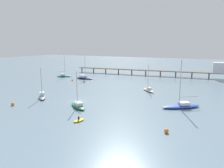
{
  "coord_description": "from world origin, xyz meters",
  "views": [
    {
      "loc": [
        34.06,
        -45.29,
        15.05
      ],
      "look_at": [
        0.0,
        19.44,
        1.5
      ],
      "focal_mm": 34.1,
      "sensor_mm": 36.0,
      "label": 1
    }
  ],
  "objects_px": {
    "mooring_buoy_far": "(13,104)",
    "dinghy_yellow": "(79,120)",
    "mooring_buoy_inner": "(72,80)",
    "sailboat_blue": "(181,105)",
    "sailboat_navy": "(84,77)",
    "sailboat_gray": "(42,96)",
    "sailboat_cream": "(148,89)",
    "sailboat_green": "(78,105)",
    "pier": "(185,69)",
    "mooring_buoy_near": "(166,131)",
    "mooring_buoy_mid": "(84,82)",
    "sailboat_teal": "(64,75)"
  },
  "relations": [
    {
      "from": "pier",
      "to": "mooring_buoy_inner",
      "type": "bearing_deg",
      "value": -141.29
    },
    {
      "from": "pier",
      "to": "mooring_buoy_mid",
      "type": "distance_m",
      "value": 47.55
    },
    {
      "from": "sailboat_gray",
      "to": "dinghy_yellow",
      "type": "bearing_deg",
      "value": -26.86
    },
    {
      "from": "sailboat_blue",
      "to": "pier",
      "type": "bearing_deg",
      "value": 98.31
    },
    {
      "from": "sailboat_blue",
      "to": "dinghy_yellow",
      "type": "bearing_deg",
      "value": -130.92
    },
    {
      "from": "sailboat_teal",
      "to": "mooring_buoy_inner",
      "type": "relative_size",
      "value": 17.26
    },
    {
      "from": "sailboat_navy",
      "to": "sailboat_gray",
      "type": "relative_size",
      "value": 1.19
    },
    {
      "from": "sailboat_teal",
      "to": "pier",
      "type": "bearing_deg",
      "value": 26.25
    },
    {
      "from": "sailboat_navy",
      "to": "dinghy_yellow",
      "type": "bearing_deg",
      "value": -56.08
    },
    {
      "from": "mooring_buoy_near",
      "to": "mooring_buoy_mid",
      "type": "distance_m",
      "value": 53.89
    },
    {
      "from": "dinghy_yellow",
      "to": "mooring_buoy_far",
      "type": "relative_size",
      "value": 3.43
    },
    {
      "from": "mooring_buoy_far",
      "to": "mooring_buoy_mid",
      "type": "bearing_deg",
      "value": 95.31
    },
    {
      "from": "sailboat_green",
      "to": "sailboat_navy",
      "type": "bearing_deg",
      "value": 123.15
    },
    {
      "from": "sailboat_navy",
      "to": "mooring_buoy_far",
      "type": "bearing_deg",
      "value": -78.69
    },
    {
      "from": "sailboat_gray",
      "to": "sailboat_teal",
      "type": "bearing_deg",
      "value": 121.75
    },
    {
      "from": "mooring_buoy_inner",
      "to": "sailboat_cream",
      "type": "bearing_deg",
      "value": -7.81
    },
    {
      "from": "dinghy_yellow",
      "to": "mooring_buoy_mid",
      "type": "height_order",
      "value": "dinghy_yellow"
    },
    {
      "from": "dinghy_yellow",
      "to": "sailboat_gray",
      "type": "bearing_deg",
      "value": 153.14
    },
    {
      "from": "mooring_buoy_near",
      "to": "dinghy_yellow",
      "type": "bearing_deg",
      "value": -171.96
    },
    {
      "from": "mooring_buoy_far",
      "to": "mooring_buoy_inner",
      "type": "bearing_deg",
      "value": 105.55
    },
    {
      "from": "sailboat_gray",
      "to": "dinghy_yellow",
      "type": "distance_m",
      "value": 23.07
    },
    {
      "from": "sailboat_green",
      "to": "mooring_buoy_far",
      "type": "bearing_deg",
      "value": -157.46
    },
    {
      "from": "sailboat_cream",
      "to": "mooring_buoy_far",
      "type": "height_order",
      "value": "sailboat_cream"
    },
    {
      "from": "mooring_buoy_near",
      "to": "sailboat_cream",
      "type": "bearing_deg",
      "value": 113.45
    },
    {
      "from": "sailboat_gray",
      "to": "sailboat_cream",
      "type": "bearing_deg",
      "value": 43.31
    },
    {
      "from": "sailboat_blue",
      "to": "mooring_buoy_near",
      "type": "relative_size",
      "value": 14.77
    },
    {
      "from": "mooring_buoy_near",
      "to": "sailboat_teal",
      "type": "bearing_deg",
      "value": 144.03
    },
    {
      "from": "pier",
      "to": "mooring_buoy_near",
      "type": "relative_size",
      "value": 93.64
    },
    {
      "from": "pier",
      "to": "sailboat_gray",
      "type": "bearing_deg",
      "value": -116.22
    },
    {
      "from": "sailboat_navy",
      "to": "sailboat_teal",
      "type": "distance_m",
      "value": 12.21
    },
    {
      "from": "sailboat_cream",
      "to": "sailboat_green",
      "type": "relative_size",
      "value": 1.0
    },
    {
      "from": "mooring_buoy_far",
      "to": "dinghy_yellow",
      "type": "bearing_deg",
      "value": -3.32
    },
    {
      "from": "sailboat_cream",
      "to": "sailboat_navy",
      "type": "distance_m",
      "value": 35.31
    },
    {
      "from": "sailboat_blue",
      "to": "mooring_buoy_far",
      "type": "relative_size",
      "value": 14.37
    },
    {
      "from": "dinghy_yellow",
      "to": "mooring_buoy_near",
      "type": "height_order",
      "value": "dinghy_yellow"
    },
    {
      "from": "dinghy_yellow",
      "to": "mooring_buoy_inner",
      "type": "xyz_separation_m",
      "value": [
        -31.48,
        37.96,
        0.11
      ]
    },
    {
      "from": "sailboat_blue",
      "to": "sailboat_navy",
      "type": "relative_size",
      "value": 1.11
    },
    {
      "from": "pier",
      "to": "sailboat_gray",
      "type": "height_order",
      "value": "sailboat_gray"
    },
    {
      "from": "mooring_buoy_inner",
      "to": "mooring_buoy_mid",
      "type": "bearing_deg",
      "value": -9.39
    },
    {
      "from": "pier",
      "to": "sailboat_gray",
      "type": "distance_m",
      "value": 66.89
    },
    {
      "from": "sailboat_green",
      "to": "dinghy_yellow",
      "type": "distance_m",
      "value": 9.62
    },
    {
      "from": "sailboat_navy",
      "to": "mooring_buoy_far",
      "type": "height_order",
      "value": "sailboat_navy"
    },
    {
      "from": "mooring_buoy_near",
      "to": "mooring_buoy_inner",
      "type": "relative_size",
      "value": 1.22
    },
    {
      "from": "mooring_buoy_mid",
      "to": "mooring_buoy_far",
      "type": "xyz_separation_m",
      "value": [
        3.31,
        -35.58,
        0.05
      ]
    },
    {
      "from": "sailboat_teal",
      "to": "dinghy_yellow",
      "type": "bearing_deg",
      "value": -47.03
    },
    {
      "from": "mooring_buoy_mid",
      "to": "mooring_buoy_inner",
      "type": "relative_size",
      "value": 1.1
    },
    {
      "from": "sailboat_cream",
      "to": "sailboat_gray",
      "type": "relative_size",
      "value": 1.0
    },
    {
      "from": "sailboat_navy",
      "to": "dinghy_yellow",
      "type": "xyz_separation_m",
      "value": [
        29.91,
        -44.48,
        -0.48
      ]
    },
    {
      "from": "sailboat_gray",
      "to": "mooring_buoy_mid",
      "type": "bearing_deg",
      "value": 98.61
    },
    {
      "from": "sailboat_green",
      "to": "mooring_buoy_mid",
      "type": "relative_size",
      "value": 12.37
    }
  ]
}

